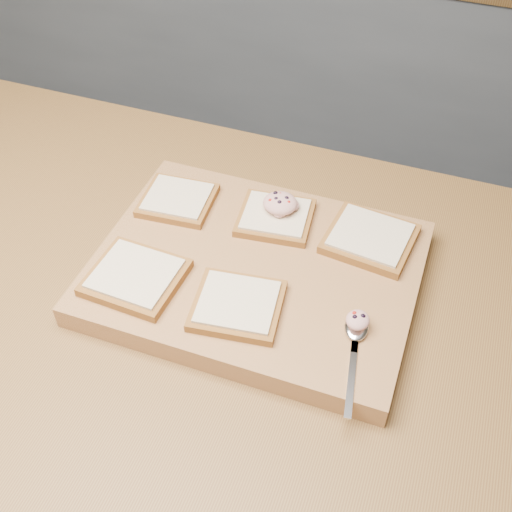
{
  "coord_description": "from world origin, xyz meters",
  "views": [
    {
      "loc": [
        0.05,
        -0.56,
        1.62
      ],
      "look_at": [
        -0.17,
        0.05,
        0.95
      ],
      "focal_mm": 45.0,
      "sensor_mm": 36.0,
      "label": 1
    }
  ],
  "objects_px": {
    "bread_far_center": "(275,217)",
    "spoon": "(356,334)",
    "cutting_board": "(256,272)",
    "tuna_salad_dollop": "(280,203)"
  },
  "relations": [
    {
      "from": "tuna_salad_dollop",
      "to": "spoon",
      "type": "xyz_separation_m",
      "value": [
        0.17,
        -0.19,
        -0.02
      ]
    },
    {
      "from": "cutting_board",
      "to": "bread_far_center",
      "type": "relative_size",
      "value": 3.78
    },
    {
      "from": "bread_far_center",
      "to": "spoon",
      "type": "xyz_separation_m",
      "value": [
        0.17,
        -0.18,
        -0.0
      ]
    },
    {
      "from": "cutting_board",
      "to": "spoon",
      "type": "relative_size",
      "value": 2.88
    },
    {
      "from": "cutting_board",
      "to": "bread_far_center",
      "type": "bearing_deg",
      "value": 91.9
    },
    {
      "from": "cutting_board",
      "to": "tuna_salad_dollop",
      "type": "height_order",
      "value": "tuna_salad_dollop"
    },
    {
      "from": "bread_far_center",
      "to": "spoon",
      "type": "bearing_deg",
      "value": -45.77
    },
    {
      "from": "cutting_board",
      "to": "spoon",
      "type": "distance_m",
      "value": 0.19
    },
    {
      "from": "tuna_salad_dollop",
      "to": "spoon",
      "type": "bearing_deg",
      "value": -48.08
    },
    {
      "from": "tuna_salad_dollop",
      "to": "bread_far_center",
      "type": "bearing_deg",
      "value": -107.52
    }
  ]
}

